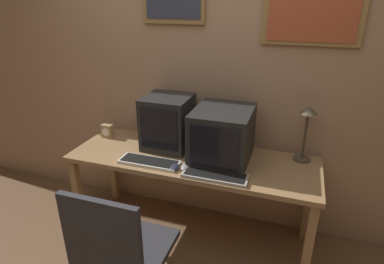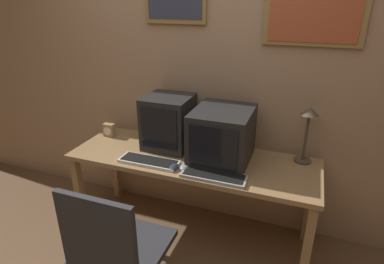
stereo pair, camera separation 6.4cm
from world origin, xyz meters
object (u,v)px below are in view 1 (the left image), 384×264
at_px(office_chair, 122,263).
at_px(monitor_left, 168,122).
at_px(monitor_right, 222,135).
at_px(keyboard_main, 149,162).
at_px(desk_lamp, 307,123).
at_px(keyboard_side, 215,176).
at_px(mouse_far_corner, 174,167).
at_px(mouse_near_keyboard, 186,167).
at_px(desk_clock, 107,131).

bearing_deg(office_chair, monitor_left, 95.09).
height_order(monitor_right, keyboard_main, monitor_right).
xyz_separation_m(keyboard_main, desk_lamp, (1.05, 0.42, 0.28)).
height_order(keyboard_side, desk_lamp, desk_lamp).
xyz_separation_m(mouse_far_corner, desk_lamp, (0.84, 0.44, 0.28)).
height_order(mouse_near_keyboard, desk_lamp, desk_lamp).
bearing_deg(mouse_near_keyboard, monitor_left, 129.92).
distance_m(monitor_right, mouse_far_corner, 0.42).
height_order(mouse_near_keyboard, office_chair, office_chair).
relative_size(keyboard_side, office_chair, 0.47).
bearing_deg(mouse_near_keyboard, office_chair, -105.81).
xyz_separation_m(mouse_near_keyboard, mouse_far_corner, (-0.07, -0.03, -0.00)).
bearing_deg(desk_lamp, mouse_near_keyboard, -151.81).
height_order(keyboard_side, mouse_near_keyboard, mouse_near_keyboard).
xyz_separation_m(monitor_left, desk_lamp, (1.03, 0.10, 0.09)).
xyz_separation_m(monitor_left, desk_clock, (-0.57, 0.00, -0.15)).
bearing_deg(mouse_far_corner, desk_clock, 155.76).
distance_m(keyboard_main, office_chair, 0.71).
height_order(monitor_right, office_chair, monitor_right).
bearing_deg(desk_lamp, office_chair, -132.37).
bearing_deg(desk_clock, desk_lamp, 3.61).
distance_m(keyboard_main, keyboard_side, 0.50).
xyz_separation_m(monitor_left, mouse_far_corner, (0.19, -0.34, -0.19)).
relative_size(monitor_left, mouse_near_keyboard, 4.05).
relative_size(monitor_right, mouse_far_corner, 4.63).
distance_m(mouse_near_keyboard, desk_lamp, 0.91).
relative_size(mouse_far_corner, desk_clock, 0.91).
height_order(keyboard_main, office_chair, office_chair).
bearing_deg(keyboard_side, office_chair, -124.25).
relative_size(monitor_left, keyboard_side, 0.94).
height_order(monitor_left, desk_clock, monitor_left).
height_order(monitor_left, keyboard_side, monitor_left).
distance_m(desk_clock, desk_lamp, 1.62).
bearing_deg(monitor_right, keyboard_main, -154.19).
height_order(monitor_left, monitor_right, monitor_left).
bearing_deg(mouse_near_keyboard, monitor_right, 48.78).
xyz_separation_m(monitor_right, mouse_near_keyboard, (-0.20, -0.23, -0.18)).
height_order(monitor_right, keyboard_side, monitor_right).
bearing_deg(office_chair, keyboard_side, 55.75).
distance_m(mouse_near_keyboard, desk_clock, 0.88).
relative_size(monitor_right, keyboard_side, 1.08).
height_order(desk_clock, office_chair, office_chair).
bearing_deg(desk_lamp, mouse_far_corner, -152.45).
xyz_separation_m(keyboard_main, keyboard_side, (0.50, -0.03, -0.00)).
relative_size(keyboard_main, desk_clock, 3.94).
xyz_separation_m(monitor_left, keyboard_side, (0.48, -0.35, -0.20)).
distance_m(monitor_right, desk_lamp, 0.60).
distance_m(keyboard_side, mouse_near_keyboard, 0.23).
bearing_deg(monitor_right, mouse_near_keyboard, -131.22).
height_order(keyboard_main, mouse_near_keyboard, mouse_near_keyboard).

